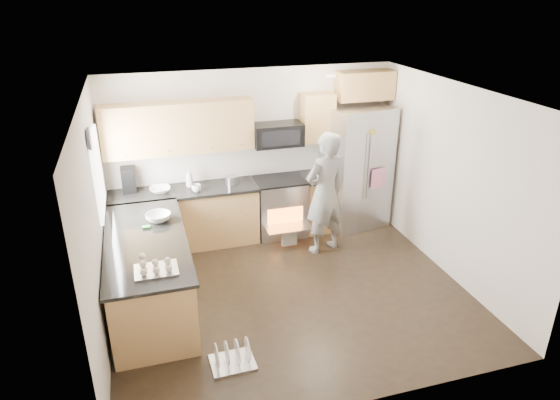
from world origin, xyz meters
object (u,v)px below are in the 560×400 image
object	(u,v)px
stove_range	(279,194)
person	(325,193)
dish_rack	(232,358)
refrigerator	(356,167)

from	to	relation	value
stove_range	person	world-z (taller)	person
person	dish_rack	size ratio (longest dim) A/B	3.93
stove_range	refrigerator	size ratio (longest dim) A/B	0.90
refrigerator	dish_rack	xyz separation A→B (m)	(-2.65, -2.82, -0.92)
person	dish_rack	distance (m)	2.89
stove_range	dish_rack	size ratio (longest dim) A/B	3.80
stove_range	person	distance (m)	0.91
refrigerator	person	world-z (taller)	refrigerator
refrigerator	person	size ratio (longest dim) A/B	1.07
refrigerator	person	xyz separation A→B (m)	(-0.82, -0.74, -0.07)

